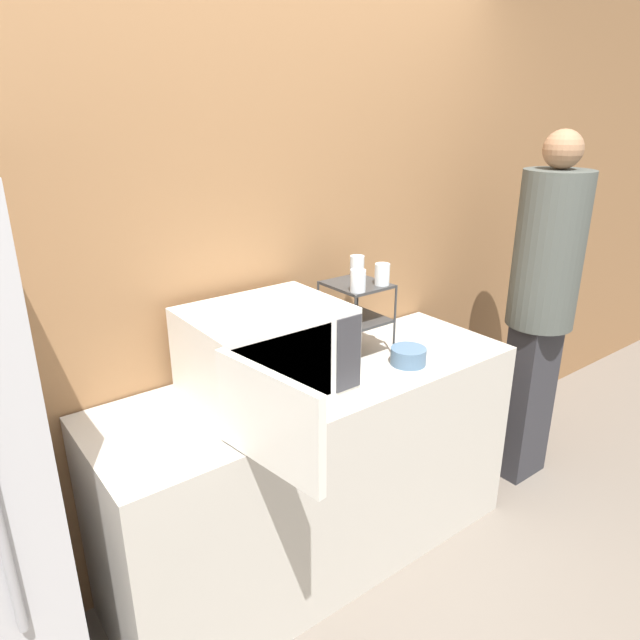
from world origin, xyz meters
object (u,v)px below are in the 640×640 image
(microwave, at_px, (266,352))
(glass_back_right, at_px, (357,266))
(glass_front_left, at_px, (358,281))
(dish_rack, at_px, (356,303))
(glass_front_right, at_px, (382,274))
(person, at_px, (542,295))
(bowl, at_px, (408,356))

(microwave, distance_m, glass_back_right, 0.64)
(glass_front_left, bearing_deg, dish_rack, 50.74)
(glass_back_right, relative_size, glass_front_right, 1.00)
(dish_rack, distance_m, glass_front_right, 0.17)
(glass_front_right, distance_m, person, 0.97)
(glass_front_left, relative_size, bowl, 0.60)
(dish_rack, relative_size, glass_front_right, 3.56)
(microwave, xyz_separation_m, glass_front_left, (0.44, -0.01, 0.20))
(person, bearing_deg, microwave, 172.69)
(dish_rack, bearing_deg, bowl, -65.43)
(microwave, distance_m, dish_rack, 0.52)
(microwave, xyz_separation_m, dish_rack, (0.51, 0.08, 0.07))
(microwave, xyz_separation_m, person, (1.50, -0.19, -0.02))
(person, bearing_deg, bowl, 176.92)
(microwave, relative_size, dish_rack, 2.75)
(glass_back_right, relative_size, person, 0.05)
(person, bearing_deg, glass_front_left, 170.31)
(bowl, bearing_deg, dish_rack, 114.57)
(person, bearing_deg, glass_front_right, 168.25)
(glass_front_right, bearing_deg, microwave, 179.90)
(dish_rack, height_order, bowl, dish_rack)
(glass_front_left, relative_size, glass_front_right, 1.00)
(glass_front_right, bearing_deg, bowl, -77.21)
(microwave, distance_m, person, 1.52)
(microwave, height_order, bowl, microwave)
(bowl, bearing_deg, glass_front_right, 102.79)
(glass_front_right, bearing_deg, dish_rack, 131.18)
(microwave, bearing_deg, bowl, -13.31)
(glass_back_right, bearing_deg, person, -21.30)
(glass_front_left, distance_m, glass_back_right, 0.23)
(glass_back_right, distance_m, person, 1.01)
(microwave, height_order, glass_front_left, glass_front_left)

